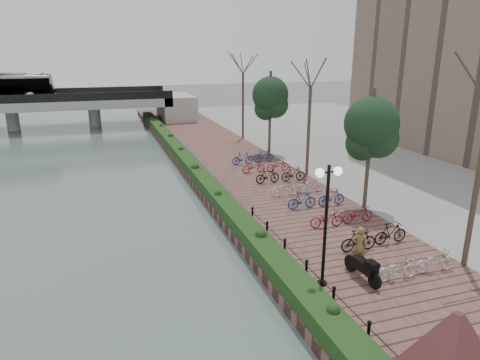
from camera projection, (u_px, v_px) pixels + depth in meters
name	position (u px, v px, depth m)	size (l,w,h in m)	color
ground	(308.00, 347.00, 13.26)	(220.00, 220.00, 0.00)	#59595B
promenade	(246.00, 177.00, 30.30)	(8.00, 75.00, 0.50)	brown
inland_pavement	(430.00, 160.00, 35.12)	(24.00, 75.00, 0.50)	gray
hedge	(191.00, 165.00, 31.39)	(1.10, 56.00, 0.60)	#183312
chain_fence	(319.00, 283.00, 15.26)	(0.10, 14.10, 0.70)	black
granite_monument	(451.00, 359.00, 10.17)	(4.81, 4.81, 2.52)	#3F1B1B
lamppost	(327.00, 200.00, 14.92)	(1.02, 0.32, 4.57)	black
motorcycle	(363.00, 266.00, 16.06)	(0.55, 1.76, 1.10)	black
pedestrian	(359.00, 246.00, 17.01)	(0.61, 0.40, 1.68)	brown
bicycle_parking	(308.00, 193.00, 24.58)	(2.40, 19.89, 1.00)	#B9B8BE
street_trees	(334.00, 138.00, 26.14)	(3.20, 37.12, 6.80)	#362B20
bridge	(9.00, 101.00, 48.65)	(36.00, 10.77, 6.50)	#9F9E99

